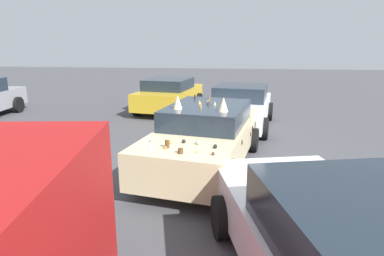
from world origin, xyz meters
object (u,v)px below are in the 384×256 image
Objects in this scene: parked_sedan_row_back_center at (240,106)px; parked_sedan_far_left at (341,248)px; art_car_decorated at (206,136)px; parked_sedan_row_back_far at (169,94)px.

parked_sedan_far_left is at bearing 15.49° from parked_sedan_row_back_center.
art_car_decorated is at bearing 9.30° from parked_sedan_far_left.
art_car_decorated is 1.17× the size of parked_sedan_row_back_far.
art_car_decorated reaches higher than parked_sedan_row_back_center.
parked_sedan_far_left is 1.06× the size of parked_sedan_row_back_center.
parked_sedan_row_back_center is (7.82, 0.88, -0.01)m from parked_sedan_far_left.
parked_sedan_row_back_far is at bearing -151.63° from art_car_decorated.
parked_sedan_row_back_far is 3.65m from parked_sedan_row_back_center.
parked_sedan_far_left reaches higher than parked_sedan_row_back_center.
parked_sedan_row_back_center is at bearing -119.82° from parked_sedan_row_back_far.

